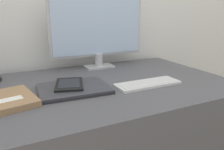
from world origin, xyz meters
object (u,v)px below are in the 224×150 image
(ereader, at_px, (69,84))
(monitor, at_px, (98,29))
(keyboard, at_px, (148,83))
(notebook, at_px, (9,99))
(laptop, at_px, (74,88))

(ereader, bearing_deg, monitor, 49.21)
(keyboard, height_order, ereader, ereader)
(ereader, relative_size, notebook, 0.80)
(keyboard, distance_m, laptop, 0.35)
(laptop, height_order, ereader, ereader)
(laptop, xyz_separation_m, ereader, (-0.01, 0.03, 0.01))
(monitor, height_order, ereader, monitor)
(laptop, bearing_deg, keyboard, -13.01)
(monitor, distance_m, laptop, 0.49)
(ereader, bearing_deg, laptop, -69.80)
(keyboard, bearing_deg, ereader, 162.87)
(monitor, xyz_separation_m, notebook, (-0.53, -0.37, -0.22))
(ereader, bearing_deg, notebook, -168.14)
(monitor, height_order, notebook, monitor)
(keyboard, bearing_deg, notebook, 174.72)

